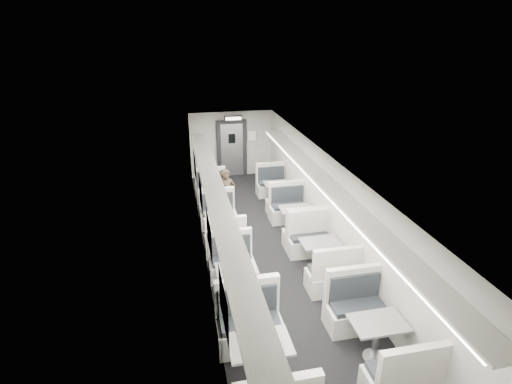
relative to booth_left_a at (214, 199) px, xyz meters
name	(u,v)px	position (x,y,z in m)	size (l,w,h in m)	color
room	(270,214)	(1.00, -3.08, 0.85)	(3.24, 12.24, 2.64)	black
booth_left_a	(214,199)	(0.00, 0.00, 0.00)	(0.98, 1.98, 1.06)	white
booth_left_b	(221,226)	(0.00, -1.85, 0.00)	(0.99, 2.01, 1.07)	white
booth_left_c	(237,282)	(0.00, -4.36, 0.01)	(1.00, 2.02, 1.08)	white
booth_left_d	(260,363)	(0.00, -6.59, 0.06)	(1.14, 2.32, 1.24)	white
booth_right_a	(277,193)	(2.00, 0.03, 0.00)	(0.98, 2.00, 1.07)	white
booth_right_b	(296,220)	(2.00, -1.94, 0.02)	(1.04, 2.11, 1.13)	white
booth_right_c	(319,256)	(2.00, -3.77, 0.02)	(1.05, 2.12, 1.13)	white
booth_right_d	(376,340)	(2.00, -6.47, 0.03)	(1.07, 2.17, 1.16)	white
passenger	(226,195)	(0.31, -0.67, 0.40)	(0.55, 0.36, 1.50)	black
window_a	(195,166)	(-0.49, 0.32, 1.00)	(0.02, 1.18, 0.84)	black
window_b	(201,193)	(-0.49, -1.88, 1.00)	(0.02, 1.18, 0.84)	black
window_c	(209,235)	(-0.49, -4.08, 1.00)	(0.02, 1.18, 0.84)	black
window_d	(224,305)	(-0.49, -6.28, 1.00)	(0.02, 1.18, 0.84)	black
luggage_rack_left	(216,195)	(-0.24, -3.38, 1.56)	(0.46, 10.40, 0.09)	white
luggage_rack_right	(328,186)	(2.24, -3.38, 1.56)	(0.46, 10.40, 0.09)	white
vestibule_door	(232,149)	(1.00, 2.85, 0.69)	(1.10, 0.13, 2.10)	black
exit_sign	(233,118)	(1.00, 2.37, 1.93)	(0.62, 0.12, 0.16)	black
wall_notice	(252,136)	(1.75, 2.84, 1.15)	(0.32, 0.02, 0.40)	white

